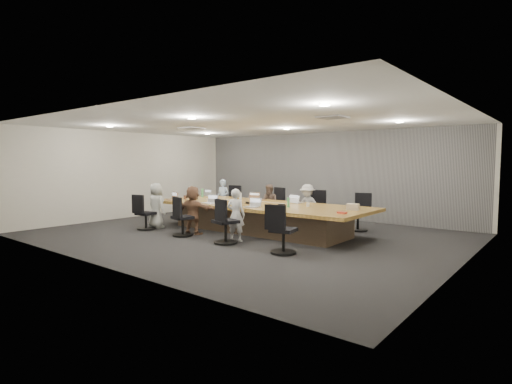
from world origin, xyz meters
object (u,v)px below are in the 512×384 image
Objects in this scene: person_2 at (307,206)px; bottle_green_left at (202,193)px; chair_0 at (230,204)px; laptop_0 at (211,196)px; canvas_bag at (353,207)px; laptop_1 at (259,200)px; stapler at (248,203)px; conference_table at (258,216)px; chair_3 at (358,216)px; laptop_5 at (209,203)px; chair_4 at (146,216)px; laptop_2 at (297,202)px; person_1 at (270,204)px; chair_6 at (226,225)px; person_0 at (223,198)px; person_5 at (193,210)px; chair_1 at (277,208)px; snack_packet at (342,213)px; bottle_green_right at (288,202)px; person_6 at (236,215)px; mug_brown at (185,197)px; chair_5 at (183,221)px; laptop_6 at (251,207)px; chair_7 at (283,234)px; bottle_clear at (240,197)px; person_4 at (156,206)px; laptop_4 at (172,200)px.

bottle_green_left is at bearing -165.85° from person_2.
chair_0 reaches higher than laptop_0.
laptop_1 is at bearing 169.87° from canvas_bag.
person_2 reaches higher than stapler.
conference_table is 22.71× the size of bottle_green_left.
chair_3 is at bearing 12.56° from person_2.
chair_3 is 2.28× the size of laptop_5.
laptop_2 is at bearing 28.87° from chair_4.
person_1 is 2.17m from bottle_green_left.
person_0 is (-2.96, 3.05, 0.21)m from chair_6.
chair_6 is 1.51m from person_5.
chair_1 is 2.36m from bottle_green_left.
laptop_2 is at bearing 146.79° from snack_packet.
chair_1 is 2.61m from bottle_green_right.
person_6 reaches higher than snack_packet.
snack_packet is (2.25, 0.86, 0.15)m from person_6.
person_1 is at bearing -9.55° from person_0.
person_6 is at bearing 49.50° from chair_3.
snack_packet is (0.62, -2.19, 0.36)m from chair_3.
canvas_bag is at bearing 7.22° from mug_brown.
chair_5 is at bearing 65.13° from laptop_2.
person_5 reaches higher than snack_packet.
laptop_6 is (-0.28, -2.15, 0.14)m from person_2.
person_5 is at bearing -166.91° from snack_packet.
chair_1 is at bearing 115.00° from chair_7.
bottle_green_left reaches higher than laptop_5.
laptop_5 is at bearing -102.35° from person_5.
person_6 reaches higher than chair_1.
chair_5 is 0.63× the size of person_5.
laptop_2 is 1.52× the size of bottle_clear.
laptop_0 is 0.40m from bottle_green_left.
laptop_2 is (3.24, 0.00, 0.00)m from laptop_0.
laptop_2 is 3.87m from person_4.
laptop_4 is at bearing 36.19° from laptop_2.
person_2 reaches higher than bottle_clear.
conference_table is at bearing 59.42° from laptop_2.
conference_table is at bearing -174.80° from canvas_bag.
chair_1 is at bearing -143.95° from laptop_0.
bottle_clear is (-1.21, 1.91, 0.44)m from chair_6.
bottle_green_right reaches higher than laptop_5.
chair_1 is 2.65m from chair_3.
person_6 is (2.96, -3.05, 0.18)m from chair_0.
laptop_1 is 3.23m from canvas_bag.
bottle_green_right is at bearing -32.79° from person_0.
stapler is (-2.16, 1.48, 0.37)m from chair_7.
canvas_bag is (3.36, 0.02, -0.04)m from bottle_clear.
person_6 reaches higher than canvas_bag.
chair_5 is 0.62× the size of person_4.
laptop_0 is 2.15m from person_4.
chair_1 is 2.72× the size of laptop_4.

